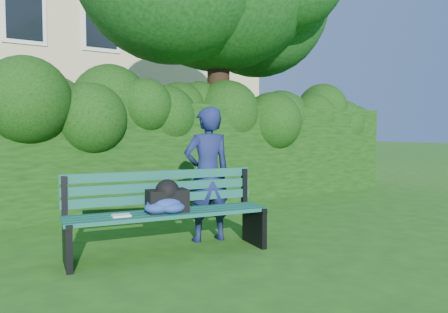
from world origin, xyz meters
TOP-DOWN VIEW (x-y plane):
  - ground at (0.00, 0.00)m, footprint 80.00×80.00m
  - apartment_building at (-0.00, 13.99)m, footprint 16.00×8.08m
  - hedge at (0.00, 2.20)m, footprint 10.00×1.00m
  - park_bench at (-1.53, -0.59)m, footprint 2.23×0.89m
  - man_reading at (-0.86, -0.34)m, footprint 0.64×0.47m

SIDE VIEW (x-z plane):
  - ground at x=0.00m, z-range 0.00..0.00m
  - park_bench at x=-1.53m, z-range 0.06..0.95m
  - man_reading at x=-0.86m, z-range 0.00..1.62m
  - hedge at x=0.00m, z-range 0.00..1.80m
  - apartment_building at x=0.00m, z-range 0.00..12.00m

